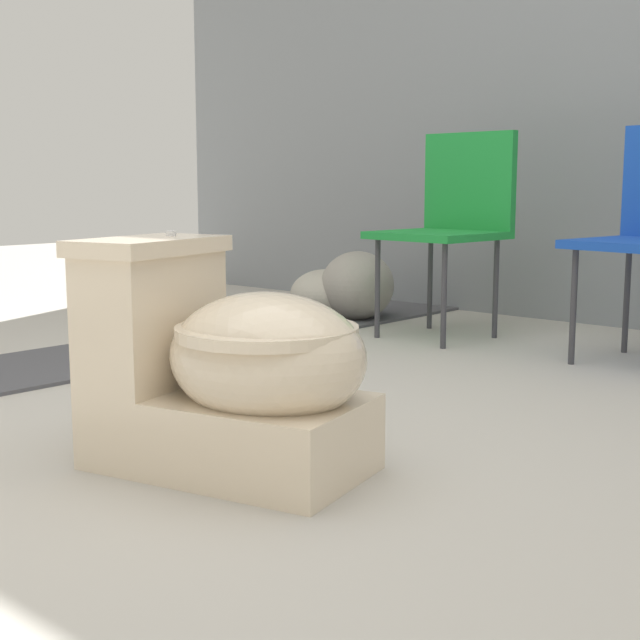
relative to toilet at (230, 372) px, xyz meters
The scene contains 6 objects.
ground_plane 0.22m from the toilet, 75.55° to the left, with size 14.00×14.00×0.00m, color #B7B2A8.
gravel_strip 1.41m from the toilet, 157.98° to the left, with size 0.56×8.00×0.01m, color #4C4C51.
toilet is the anchor object (origin of this frame).
folding_chair_left 1.94m from the toilet, 109.06° to the left, with size 0.47×0.47×0.83m.
boulder_near 2.27m from the toilet, 126.27° to the left, with size 0.41×0.33×0.23m, color #ADA899.
boulder_far 2.21m from the toilet, 122.27° to the left, with size 0.42×0.34×0.32m, color gray.
Camera 1 is at (1.41, -1.31, 0.63)m, focal length 50.00 mm.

